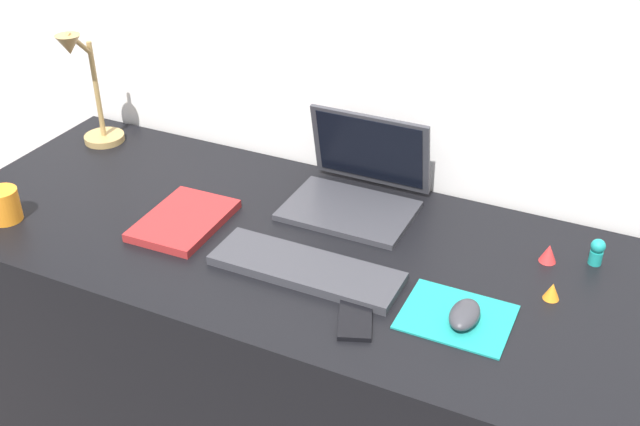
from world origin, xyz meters
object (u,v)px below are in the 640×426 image
at_px(laptop, 359,183).
at_px(cell_phone, 355,318).
at_px(notebook_pad, 184,220).
at_px(toy_figurine_red, 549,253).
at_px(desk_lamp, 89,93).
at_px(toy_figurine_orange, 552,291).
at_px(mouse, 465,315).
at_px(toy_figurine_teal, 597,251).
at_px(keyboard, 306,269).
at_px(coffee_mug, 4,205).

distance_m(laptop, cell_phone, 0.45).
relative_size(cell_phone, notebook_pad, 0.53).
distance_m(laptop, notebook_pad, 0.42).
distance_m(cell_phone, toy_figurine_red, 0.47).
xyz_separation_m(cell_phone, desk_lamp, (-0.94, 0.39, 0.15)).
xyz_separation_m(cell_phone, toy_figurine_orange, (0.33, 0.23, 0.01)).
xyz_separation_m(laptop, mouse, (0.36, -0.33, -0.03)).
height_order(mouse, cell_phone, mouse).
distance_m(desk_lamp, toy_figurine_red, 1.25).
xyz_separation_m(cell_phone, notebook_pad, (-0.49, 0.15, 0.01)).
distance_m(toy_figurine_red, toy_figurine_teal, 0.10).
height_order(keyboard, cell_phone, keyboard).
distance_m(laptop, toy_figurine_red, 0.47).
xyz_separation_m(mouse, toy_figurine_red, (0.10, 0.28, -0.00)).
distance_m(desk_lamp, coffee_mug, 0.42).
distance_m(desk_lamp, toy_figurine_teal, 1.34).
bearing_deg(toy_figurine_orange, notebook_pad, -174.40).
xyz_separation_m(cell_phone, toy_figurine_teal, (0.39, 0.39, 0.03)).
xyz_separation_m(coffee_mug, toy_figurine_red, (1.18, 0.37, -0.02)).
relative_size(desk_lamp, toy_figurine_teal, 5.53).
bearing_deg(notebook_pad, toy_figurine_red, 13.30).
height_order(toy_figurine_teal, toy_figurine_orange, toy_figurine_teal).
bearing_deg(toy_figurine_teal, keyboard, -151.62).
relative_size(notebook_pad, toy_figurine_red, 5.79).
bearing_deg(toy_figurine_orange, desk_lamp, 172.90).
xyz_separation_m(mouse, toy_figurine_orange, (0.14, 0.15, -0.00)).
height_order(laptop, keyboard, laptop).
bearing_deg(keyboard, cell_phone, -32.51).
xyz_separation_m(mouse, cell_phone, (-0.19, -0.08, -0.02)).
distance_m(desk_lamp, toy_figurine_orange, 1.29).
height_order(mouse, notebook_pad, mouse).
xyz_separation_m(coffee_mug, toy_figurine_orange, (1.21, 0.24, -0.02)).
xyz_separation_m(mouse, notebook_pad, (-0.69, 0.07, -0.01)).
distance_m(laptop, toy_figurine_teal, 0.56).
xyz_separation_m(keyboard, toy_figurine_red, (0.45, 0.26, 0.01)).
distance_m(keyboard, mouse, 0.35).
bearing_deg(keyboard, coffee_mug, -171.33).
height_order(coffee_mug, toy_figurine_teal, coffee_mug).
bearing_deg(toy_figurine_teal, laptop, 177.99).
bearing_deg(toy_figurine_red, coffee_mug, -162.54).
bearing_deg(toy_figurine_red, toy_figurine_teal, 20.36).
xyz_separation_m(toy_figurine_red, toy_figurine_teal, (0.09, 0.03, 0.01)).
relative_size(laptop, cell_phone, 2.34).
relative_size(laptop, notebook_pad, 1.25).
bearing_deg(toy_figurine_teal, mouse, -122.31).
bearing_deg(keyboard, mouse, -3.04).
xyz_separation_m(notebook_pad, toy_figurine_teal, (0.88, 0.24, 0.02)).
xyz_separation_m(laptop, desk_lamp, (-0.78, -0.02, 0.10)).
bearing_deg(desk_lamp, toy_figurine_orange, -7.10).
height_order(cell_phone, notebook_pad, notebook_pad).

